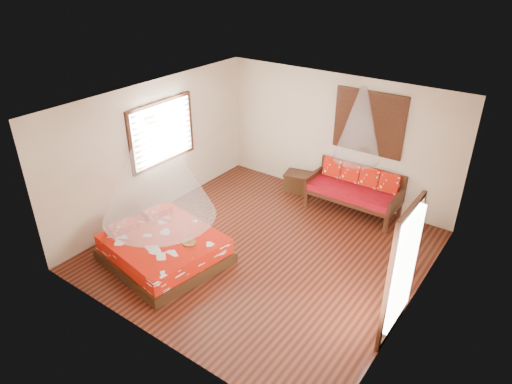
# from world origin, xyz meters

# --- Properties ---
(room) EXTENTS (5.54, 5.54, 2.84)m
(room) POSITION_xyz_m (0.00, 0.00, 1.40)
(room) COLOR black
(room) RESTS_ON ground
(bed) EXTENTS (2.23, 2.07, 0.63)m
(bed) POSITION_xyz_m (-1.29, -1.32, 0.25)
(bed) COLOR black
(bed) RESTS_ON floor
(daybed) EXTENTS (1.96, 0.87, 0.98)m
(daybed) POSITION_xyz_m (0.72, 2.39, 0.52)
(daybed) COLOR black
(daybed) RESTS_ON floor
(storage_chest) EXTENTS (0.73, 0.60, 0.45)m
(storage_chest) POSITION_xyz_m (-0.71, 2.45, 0.23)
(storage_chest) COLOR black
(storage_chest) RESTS_ON floor
(shutter_panel) EXTENTS (1.52, 0.06, 1.32)m
(shutter_panel) POSITION_xyz_m (0.72, 2.72, 1.90)
(shutter_panel) COLOR black
(shutter_panel) RESTS_ON wall_back
(window_left) EXTENTS (0.10, 1.74, 1.34)m
(window_left) POSITION_xyz_m (-2.71, 0.20, 1.70)
(window_left) COLOR black
(window_left) RESTS_ON wall_left
(glazed_door) EXTENTS (0.08, 1.02, 2.16)m
(glazed_door) POSITION_xyz_m (2.72, -0.60, 1.07)
(glazed_door) COLOR black
(glazed_door) RESTS_ON floor
(wine_tray) EXTENTS (0.24, 0.24, 0.20)m
(wine_tray) POSITION_xyz_m (-0.77, -1.19, 0.55)
(wine_tray) COLOR brown
(wine_tray) RESTS_ON bed
(mosquito_net_main) EXTENTS (1.94, 1.94, 1.80)m
(mosquito_net_main) POSITION_xyz_m (-1.28, -1.32, 1.85)
(mosquito_net_main) COLOR white
(mosquito_net_main) RESTS_ON ceiling
(mosquito_net_daybed) EXTENTS (0.95, 0.95, 1.50)m
(mosquito_net_daybed) POSITION_xyz_m (0.72, 2.25, 2.00)
(mosquito_net_daybed) COLOR white
(mosquito_net_daybed) RESTS_ON ceiling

